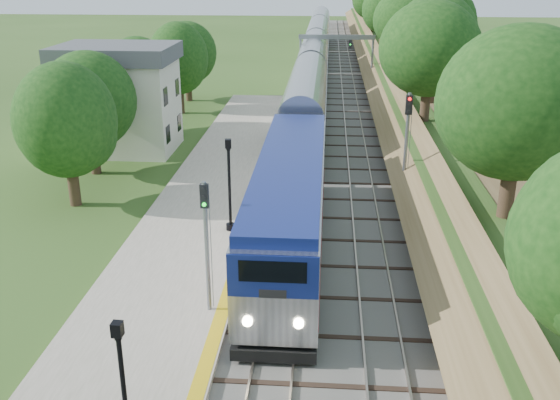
# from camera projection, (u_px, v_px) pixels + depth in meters

# --- Properties ---
(trackbed) EXTENTS (9.50, 170.00, 0.28)m
(trackbed) POSITION_uv_depth(u_px,v_px,m) (331.00, 82.00, 75.31)
(trackbed) COLOR #4C4944
(trackbed) RESTS_ON ground
(platform) EXTENTS (6.40, 68.00, 0.38)m
(platform) POSITION_uv_depth(u_px,v_px,m) (201.00, 220.00, 34.82)
(platform) COLOR gray
(platform) RESTS_ON ground
(yellow_stripe) EXTENTS (0.55, 68.00, 0.01)m
(yellow_stripe) POSITION_uv_depth(u_px,v_px,m) (251.00, 218.00, 34.54)
(yellow_stripe) COLOR gold
(yellow_stripe) RESTS_ON platform
(embankment) EXTENTS (10.64, 170.00, 11.70)m
(embankment) POSITION_uv_depth(u_px,v_px,m) (402.00, 67.00, 74.04)
(embankment) COLOR brown
(embankment) RESTS_ON ground
(station_building) EXTENTS (8.60, 6.60, 8.00)m
(station_building) POSITION_uv_depth(u_px,v_px,m) (120.00, 98.00, 47.09)
(station_building) COLOR white
(station_building) RESTS_ON ground
(signal_gantry) EXTENTS (8.40, 0.38, 6.20)m
(signal_gantry) POSITION_uv_depth(u_px,v_px,m) (336.00, 48.00, 68.92)
(signal_gantry) COLOR slate
(signal_gantry) RESTS_ON ground
(trees_behind_platform) EXTENTS (7.82, 53.32, 7.21)m
(trees_behind_platform) POSITION_uv_depth(u_px,v_px,m) (116.00, 122.00, 38.04)
(trees_behind_platform) COLOR #332316
(trees_behind_platform) RESTS_ON ground
(train) EXTENTS (3.19, 106.07, 4.69)m
(train) POSITION_uv_depth(u_px,v_px,m) (313.00, 69.00, 69.93)
(train) COLOR black
(train) RESTS_ON trackbed
(lamppost_far) EXTENTS (0.49, 0.49, 4.95)m
(lamppost_far) POSITION_uv_depth(u_px,v_px,m) (230.00, 190.00, 32.31)
(lamppost_far) COLOR black
(lamppost_far) RESTS_ON platform
(signal_platform) EXTENTS (0.32, 0.26, 5.52)m
(signal_platform) POSITION_uv_depth(u_px,v_px,m) (206.00, 233.00, 24.31)
(signal_platform) COLOR slate
(signal_platform) RESTS_ON platform
(signal_farside) EXTENTS (0.37, 0.30, 6.81)m
(signal_farside) POSITION_uv_depth(u_px,v_px,m) (406.00, 139.00, 35.26)
(signal_farside) COLOR slate
(signal_farside) RESTS_ON ground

